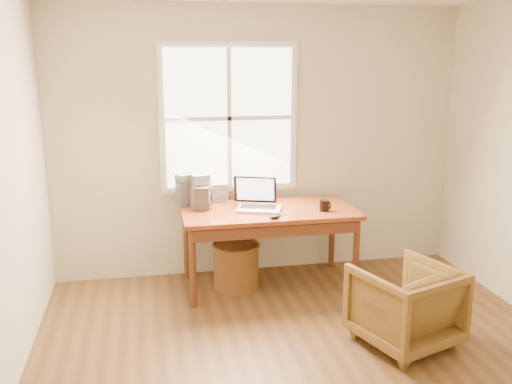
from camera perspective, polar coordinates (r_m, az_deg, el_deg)
room_shell at (r=3.58m, az=6.59°, el=0.12°), size 4.04×4.54×2.64m
desk at (r=5.27m, az=1.26°, el=-1.93°), size 1.60×0.80×0.04m
armchair at (r=4.51m, az=14.67°, el=-10.87°), size 0.86×0.87×0.62m
wicker_stool at (r=5.38m, az=-2.00°, el=-7.45°), size 0.49×0.49×0.42m
laptop at (r=5.20m, az=0.29°, el=-0.39°), size 0.46×0.47×0.27m
mouse at (r=4.95m, az=1.89°, el=-2.52°), size 0.10×0.07×0.03m
coffee_mug at (r=5.23m, az=6.83°, el=-1.35°), size 0.11×0.11×0.10m
cd_stack_a at (r=5.33m, az=-5.61°, el=0.14°), size 0.19×0.17×0.31m
cd_stack_b at (r=5.25m, az=-5.43°, el=-0.63°), size 0.16×0.14×0.21m
cd_stack_c at (r=5.39m, az=-7.19°, el=0.20°), size 0.16×0.15×0.30m
cd_stack_d at (r=5.51m, az=-3.62°, el=-0.05°), size 0.15×0.14×0.18m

